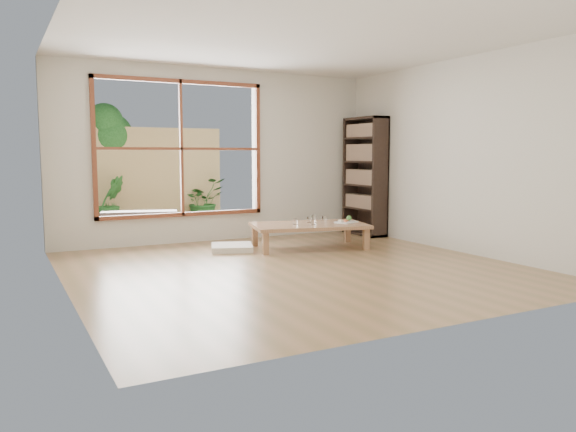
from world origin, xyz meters
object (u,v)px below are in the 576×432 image
bookshelf (365,176)px  low_table (309,227)px  food_tray (347,221)px  garden_bench (139,215)px

bookshelf → low_table: bearing=-153.1°
food_tray → bookshelf: bearing=21.7°
bookshelf → garden_bench: 3.72m
bookshelf → food_tray: bearing=-136.7°
low_table → food_tray: 0.56m
food_tray → garden_bench: size_ratio=0.29×
low_table → garden_bench: 2.96m
low_table → bookshelf: (1.48, 0.75, 0.65)m
food_tray → garden_bench: 3.42m
low_table → bookshelf: 1.79m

